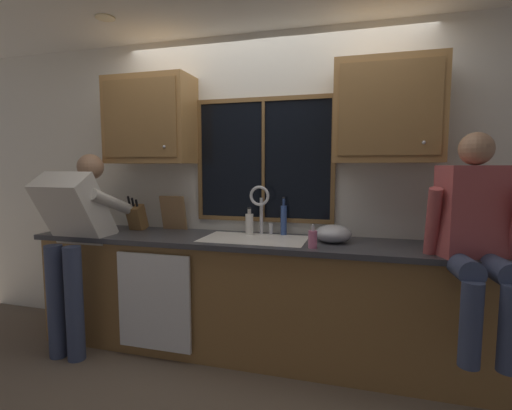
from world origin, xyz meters
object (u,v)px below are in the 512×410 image
at_px(knife_block, 137,218).
at_px(bottle_tall_clear, 249,224).
at_px(soap_dispenser, 313,239).
at_px(person_standing, 75,232).
at_px(person_sitting_on_counter, 476,229).
at_px(mixing_bowl, 333,234).
at_px(bottle_green_glass, 284,219).
at_px(cutting_board, 173,213).

distance_m(knife_block, bottle_tall_clear, 1.02).
bearing_deg(soap_dispenser, person_standing, -176.33).
distance_m(person_sitting_on_counter, bottle_tall_clear, 1.59).
distance_m(person_standing, mixing_bowl, 2.00).
height_order(person_standing, bottle_green_glass, person_standing).
bearing_deg(bottle_green_glass, bottle_tall_clear, -166.61).
relative_size(person_sitting_on_counter, bottle_tall_clear, 5.62).
relative_size(person_standing, cutting_board, 5.19).
height_order(knife_block, soap_dispenser, knife_block).
bearing_deg(mixing_bowl, person_sitting_on_counter, -20.44).
relative_size(person_standing, bottle_green_glass, 5.10).
relative_size(knife_block, mixing_bowl, 1.20).
xyz_separation_m(mixing_bowl, bottle_green_glass, (-0.41, 0.18, 0.07)).
distance_m(person_sitting_on_counter, knife_block, 2.58).
relative_size(mixing_bowl, bottle_green_glass, 0.87).
distance_m(cutting_board, bottle_tall_clear, 0.72).
relative_size(person_sitting_on_counter, knife_block, 3.92).
distance_m(knife_block, cutting_board, 0.32).
distance_m(bottle_green_glass, bottle_tall_clear, 0.28).
height_order(cutting_board, bottle_tall_clear, cutting_board).
bearing_deg(bottle_tall_clear, cutting_board, 175.37).
xyz_separation_m(mixing_bowl, bottle_tall_clear, (-0.68, 0.11, 0.03)).
height_order(person_standing, soap_dispenser, person_standing).
height_order(person_standing, mixing_bowl, person_standing).
distance_m(knife_block, mixing_bowl, 1.70).
xyz_separation_m(person_sitting_on_counter, bottle_tall_clear, (-1.53, 0.43, -0.09)).
distance_m(person_sitting_on_counter, mixing_bowl, 0.92).
bearing_deg(bottle_green_glass, mixing_bowl, -23.60).
height_order(person_sitting_on_counter, bottle_tall_clear, person_sitting_on_counter).
bearing_deg(mixing_bowl, bottle_green_glass, 156.40).
bearing_deg(person_sitting_on_counter, cutting_board, 167.72).
height_order(person_standing, knife_block, person_standing).
distance_m(mixing_bowl, bottle_green_glass, 0.45).
bearing_deg(knife_block, cutting_board, 17.57).
relative_size(cutting_board, bottle_tall_clear, 1.35).
height_order(knife_block, bottle_green_glass, bottle_green_glass).
relative_size(soap_dispenser, bottle_green_glass, 0.54).
distance_m(person_standing, bottle_green_glass, 1.65).
relative_size(person_sitting_on_counter, mixing_bowl, 4.70).
relative_size(person_standing, knife_block, 4.90).
bearing_deg(bottle_tall_clear, knife_block, -177.84).
relative_size(person_standing, person_sitting_on_counter, 1.25).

